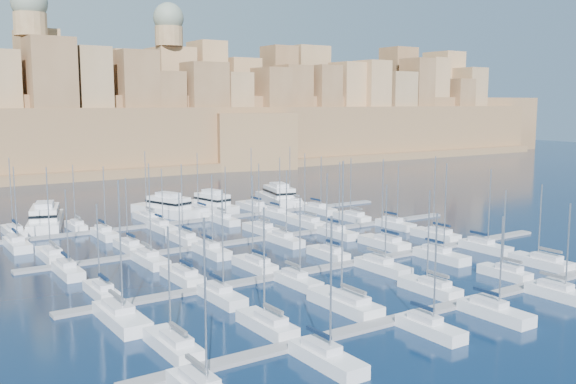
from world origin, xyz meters
TOP-DOWN VIEW (x-y plane):
  - ground at (0.00, 0.00)m, footprint 600.00×600.00m
  - pontoon_near at (0.00, -34.00)m, footprint 84.00×2.00m
  - pontoon_mid_near at (0.00, -12.00)m, footprint 84.00×2.00m
  - pontoon_mid_far at (0.00, 10.00)m, footprint 84.00×2.00m
  - pontoon_far at (0.00, 32.00)m, footprint 84.00×2.00m
  - sailboat_0 at (-34.75, -28.67)m, footprint 2.66×8.88m
  - sailboat_1 at (-24.22, -28.75)m, footprint 2.61×8.71m
  - sailboat_2 at (-13.09, -27.82)m, footprint 3.18×10.62m
  - sailboat_3 at (-0.21, -28.71)m, footprint 2.64×8.80m
  - sailboat_4 at (13.57, -29.29)m, footprint 2.29×7.63m
  - sailboat_5 at (22.82, -28.46)m, footprint 2.79×9.31m
  - sailboat_7 at (-24.45, -39.33)m, footprint 2.66×8.88m
  - sailboat_8 at (-10.84, -38.90)m, footprint 2.40×8.01m
  - sailboat_9 at (-1.13, -39.29)m, footprint 2.64×8.81m
  - sailboat_10 at (11.18, -39.28)m, footprint 2.63×8.78m
  - sailboat_12 at (-34.90, -7.21)m, footprint 2.34×7.78m
  - sailboat_13 at (-23.76, -6.56)m, footprint 2.73×9.10m
  - sailboat_14 at (-12.63, -6.71)m, footprint 2.64×8.80m
  - sailboat_15 at (0.30, -7.04)m, footprint 2.44×8.12m
  - sailboat_16 at (12.45, -6.21)m, footprint 2.95×9.83m
  - sailboat_17 at (24.34, -6.36)m, footprint 2.85×9.51m
  - sailboat_18 at (-36.20, -18.15)m, footprint 3.17×10.56m
  - sailboat_19 at (-23.51, -17.16)m, footprint 2.56×8.54m
  - sailboat_20 at (-12.25, -16.95)m, footprint 2.43×8.10m
  - sailboat_21 at (1.83, -17.56)m, footprint 2.81×9.35m
  - sailboat_22 at (13.62, -17.55)m, footprint 2.80×9.33m
  - sailboat_23 at (23.97, -17.33)m, footprint 2.67×8.89m
  - sailboat_24 at (-35.34, 15.48)m, footprint 2.76×9.19m
  - sailboat_25 at (-23.40, 15.01)m, footprint 2.47×8.23m
  - sailboat_26 at (-13.59, 15.23)m, footprint 2.60×8.68m
  - sailboat_27 at (1.70, 15.33)m, footprint 2.67×8.89m
  - sailboat_28 at (12.20, 15.63)m, footprint 2.85×9.49m
  - sailboat_29 at (23.29, 15.37)m, footprint 2.69×8.97m
  - sailboat_30 at (-35.70, 4.92)m, footprint 2.51×8.37m
  - sailboat_31 at (-23.96, 4.53)m, footprint 2.75×9.17m
  - sailboat_32 at (-13.82, 4.67)m, footprint 2.66×8.88m
  - sailboat_33 at (0.13, 4.89)m, footprint 2.53×8.43m
  - sailboat_34 at (11.14, 4.70)m, footprint 2.65×8.83m
  - sailboat_35 at (25.15, 4.77)m, footprint 2.60×8.68m
  - sailboat_36 at (-36.55, 37.62)m, footprint 2.84×9.48m
  - sailboat_37 at (-25.77, 36.76)m, footprint 2.32×7.72m
  - sailboat_38 at (-11.26, 37.71)m, footprint 2.90×9.66m
  - sailboat_39 at (-0.00, 37.40)m, footprint 2.71×9.03m
  - sailboat_40 at (13.40, 37.97)m, footprint 3.06×10.19m
  - sailboat_41 at (23.37, 37.49)m, footprint 2.76×9.20m
  - sailboat_42 at (-38.19, 26.28)m, footprint 2.90×9.67m
  - sailboat_43 at (-23.55, 26.74)m, footprint 2.62×8.74m
  - sailboat_44 at (-12.86, 26.72)m, footprint 2.64×8.79m
  - sailboat_45 at (0.41, 26.96)m, footprint 2.49×8.30m
  - sailboat_46 at (12.76, 26.51)m, footprint 2.76×9.21m
  - sailboat_47 at (23.29, 26.52)m, footprint 2.76×9.20m
  - motor_yacht_a at (-29.90, 42.54)m, footprint 10.86×19.61m
  - motor_yacht_b at (-5.50, 41.65)m, footprint 10.06×17.67m
  - motor_yacht_c at (4.32, 40.51)m, footprint 7.24×15.16m
  - motor_yacht_d at (22.86, 42.20)m, footprint 9.41×18.84m
  - fortified_city at (-0.19, 155.26)m, footprint 460.00×108.95m

SIDE VIEW (x-z plane):
  - ground at x=0.00m, z-range 0.00..0.00m
  - pontoon_near at x=0.00m, z-range 0.00..0.40m
  - pontoon_mid_near at x=0.00m, z-range 0.00..0.40m
  - pontoon_mid_far at x=0.00m, z-range 0.00..0.40m
  - pontoon_far at x=0.00m, z-range 0.00..0.40m
  - sailboat_12 at x=-34.90m, z-range -5.18..6.61m
  - sailboat_45 at x=0.41m, z-range -5.09..6.53m
  - sailboat_20 at x=-12.25m, z-range -5.29..6.72m
  - sailboat_4 at x=13.57m, z-range -5.44..6.88m
  - sailboat_25 at x=-23.40m, z-range -5.31..6.74m
  - sailboat_37 at x=-25.77m, z-range -5.52..6.96m
  - sailboat_9 at x=-1.13m, z-range -5.20..6.65m
  - sailboat_44 at x=-12.86m, z-range -5.24..6.69m
  - sailboat_30 at x=-35.70m, z-range -5.47..6.91m
  - sailboat_10 at x=11.18m, z-range -5.36..6.81m
  - sailboat_33 at x=0.13m, z-range -5.68..7.14m
  - sailboat_35 at x=25.15m, z-range -5.59..7.05m
  - sailboat_0 at x=-34.75m, z-range -5.50..6.96m
  - sailboat_8 at x=-10.84m, z-range -5.80..7.26m
  - sailboat_13 at x=-23.76m, z-range -5.37..6.83m
  - sailboat_43 at x=-23.55m, z-range -5.78..7.24m
  - sailboat_5 at x=22.82m, z-range -5.45..6.91m
  - sailboat_15 at x=0.30m, z-range -5.96..7.43m
  - sailboat_27 at x=1.70m, z-range -5.76..7.23m
  - sailboat_47 at x=23.29m, z-range -5.58..7.05m
  - sailboat_32 at x=-13.82m, z-range -5.78..7.24m
  - sailboat_29 at x=23.29m, z-range -5.73..7.20m
  - sailboat_3 at x=-0.21m, z-range -5.89..7.36m
  - sailboat_1 at x=-24.22m, z-range -5.94..7.41m
  - sailboat_46 at x=12.76m, z-range -5.68..7.15m
  - sailboat_21 at x=1.83m, z-range -5.64..7.11m
  - sailboat_26 at x=-13.59m, z-range -6.11..7.59m
  - sailboat_23 at x=23.97m, z-range -6.05..7.53m
  - sailboat_34 at x=11.14m, z-range -6.09..7.56m
  - sailboat_39 at x=0.00m, z-range -6.03..7.51m
  - sailboat_14 at x=-12.63m, z-range -6.14..7.62m
  - sailboat_19 at x=-23.51m, z-range -6.23..7.71m
  - sailboat_7 at x=-24.45m, z-range -6.36..7.85m
  - sailboat_41 at x=23.37m, z-range -6.25..7.74m
  - sailboat_42 at x=-38.19m, z-range -6.17..7.67m
  - sailboat_24 at x=-35.34m, z-range -6.44..7.93m
  - sailboat_36 at x=-36.55m, z-range -6.38..7.87m
  - sailboat_28 at x=12.20m, z-range -6.44..7.94m
  - sailboat_38 at x=-11.26m, z-range -6.43..7.93m
  - sailboat_17 at x=24.34m, z-range -6.63..8.13m
  - sailboat_22 at x=13.62m, z-range -6.79..8.30m
  - sailboat_40 at x=13.40m, z-range -6.26..7.77m
  - sailboat_31 at x=-23.96m, z-range -6.89..8.40m
  - sailboat_16 at x=12.45m, z-range -6.66..8.17m
  - sailboat_18 at x=-36.20m, z-range -7.23..8.77m
  - sailboat_2 at x=-13.09m, z-range -7.95..9.52m
  - motor_yacht_b at x=-5.50m, z-range -0.90..4.35m
  - motor_yacht_d at x=22.86m, z-range -0.90..4.35m
  - motor_yacht_a at x=-29.90m, z-range -0.90..4.35m
  - motor_yacht_c at x=4.32m, z-range -0.90..4.35m
  - fortified_city at x=-0.19m, z-range -15.02..44.50m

